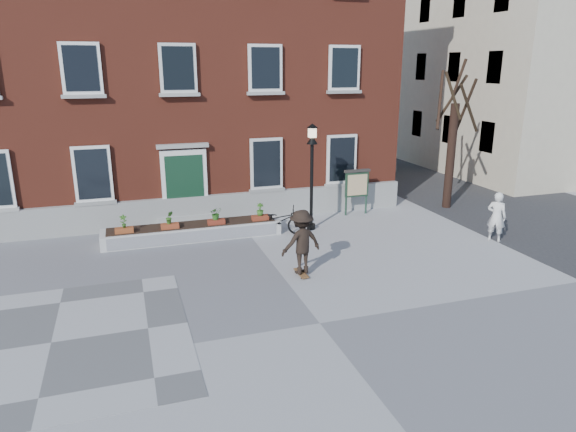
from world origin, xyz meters
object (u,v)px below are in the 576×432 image
object	(u,v)px
bystander	(496,217)
skateboarder	(301,242)
parked_car	(379,156)
lamp_post	(312,162)
bicycle	(279,221)
notice_board	(357,184)

from	to	relation	value
bystander	skateboarder	world-z (taller)	skateboarder
parked_car	bystander	world-z (taller)	bystander
parked_car	skateboarder	xyz separation A→B (m)	(-9.77, -13.92, 0.33)
bystander	lamp_post	distance (m)	6.69
bystander	bicycle	bearing A→B (deg)	27.51
bystander	skateboarder	xyz separation A→B (m)	(-7.42, -0.78, 0.14)
skateboarder	notice_board	bearing A→B (deg)	51.29
parked_car	skateboarder	bearing A→B (deg)	-104.96
bystander	lamp_post	world-z (taller)	lamp_post
parked_car	bicycle	bearing A→B (deg)	-112.49
notice_board	parked_car	bearing A→B (deg)	57.35
bicycle	bystander	size ratio (longest dim) A/B	1.12
skateboarder	parked_car	bearing A→B (deg)	54.93
parked_car	notice_board	distance (m)	10.25
bicycle	skateboarder	size ratio (longest dim) A/B	0.99
bicycle	lamp_post	bearing A→B (deg)	-61.28
bicycle	parked_car	distance (m)	13.72
bicycle	lamp_post	xyz separation A→B (m)	(1.32, 0.21, 2.02)
bicycle	skateboarder	bearing A→B (deg)	-167.36
bicycle	skateboarder	world-z (taller)	skateboarder
bicycle	skateboarder	distance (m)	3.88
bicycle	lamp_post	world-z (taller)	lamp_post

